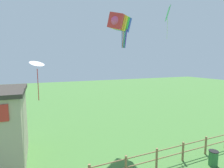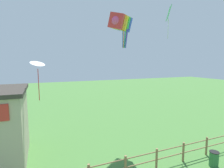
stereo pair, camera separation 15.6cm
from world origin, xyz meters
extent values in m
cylinder|color=olive|center=(0.00, 7.83, 0.65)|extent=(0.14, 0.14, 1.30)
cylinder|color=olive|center=(2.14, 7.83, 0.65)|extent=(0.14, 0.14, 1.30)
cylinder|color=olive|center=(4.28, 7.83, 0.65)|extent=(0.14, 0.14, 1.30)
cylinder|color=olive|center=(6.42, 7.83, 0.65)|extent=(0.14, 0.14, 1.30)
cylinder|color=olive|center=(0.00, 7.83, 1.10)|extent=(17.11, 0.07, 0.07)
cylinder|color=olive|center=(0.00, 7.83, 0.58)|extent=(17.11, 0.07, 0.07)
cylinder|color=#2D6B38|center=(5.63, 6.65, 0.47)|extent=(0.54, 0.54, 0.93)
cylinder|color=black|center=(5.63, 6.65, 0.95)|extent=(0.58, 0.58, 0.04)
ellipsoid|color=#E54C8C|center=(2.14, 13.17, 9.82)|extent=(2.56, 2.41, 1.43)
cube|color=red|center=(1.56, 12.74, 9.82)|extent=(1.10, 1.34, 1.45)
cube|color=orange|center=(1.85, 12.96, 9.82)|extent=(1.10, 1.34, 1.45)
cube|color=yellow|center=(2.14, 13.17, 9.82)|extent=(1.10, 1.34, 1.45)
cube|color=green|center=(2.43, 13.39, 9.82)|extent=(1.10, 1.34, 1.45)
cube|color=blue|center=(2.72, 13.60, 9.82)|extent=(1.10, 1.34, 1.45)
cylinder|color=blue|center=(2.26, 12.99, 8.52)|extent=(0.16, 0.27, 1.54)
cylinder|color=orange|center=(2.35, 12.99, 8.52)|extent=(0.13, 0.27, 1.54)
cylinder|color=blue|center=(2.44, 13.00, 8.52)|extent=(0.09, 0.27, 1.54)
cylinder|color=green|center=(2.52, 13.02, 8.52)|extent=(0.05, 0.27, 1.54)
cylinder|color=blue|center=(2.59, 13.04, 8.52)|extent=(0.09, 0.27, 1.54)
cylinder|color=purple|center=(2.65, 13.06, 8.52)|extent=(0.13, 0.27, 1.54)
cylinder|color=blue|center=(2.70, 13.08, 8.52)|extent=(0.16, 0.27, 1.54)
cone|color=white|center=(-4.36, 12.60, 6.48)|extent=(1.33, 1.32, 0.41)
cylinder|color=red|center=(-4.36, 12.60, 4.99)|extent=(0.05, 0.05, 2.20)
cube|color=green|center=(5.71, 11.51, 10.53)|extent=(0.69, 0.88, 1.14)
cylinder|color=white|center=(5.71, 11.51, 9.28)|extent=(0.05, 0.05, 1.57)
camera|label=1|loc=(-4.39, -0.36, 6.52)|focal=28.00mm
camera|label=2|loc=(-4.24, -0.42, 6.52)|focal=28.00mm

